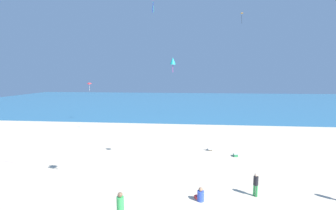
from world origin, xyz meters
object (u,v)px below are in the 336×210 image
object	(u,v)px
person_3	(120,207)
person_4	(256,183)
kite_teal	(173,61)
cooler_box	(235,155)
kite_orange	(242,13)
beach_chair_far_left	(211,148)
kite_red	(89,83)
person_1	(200,196)

from	to	relation	value
person_3	person_4	world-z (taller)	person_3
person_4	kite_teal	bearing A→B (deg)	103.61
cooler_box	kite_orange	size ratio (longest dim) A/B	0.32
person_3	kite_orange	world-z (taller)	kite_orange
kite_teal	person_4	bearing A→B (deg)	-35.26
beach_chair_far_left	kite_red	distance (m)	22.17
person_4	beach_chair_far_left	bearing A→B (deg)	61.84
beach_chair_far_left	kite_red	bearing A→B (deg)	52.00
person_4	kite_teal	xyz separation A→B (m)	(-5.25, 3.71, 7.39)
person_3	beach_chair_far_left	bearing A→B (deg)	26.99
person_1	kite_orange	xyz separation A→B (m)	(6.49, 22.73, 15.63)
person_4	kite_orange	bearing A→B (deg)	40.55
person_1	kite_orange	world-z (taller)	kite_orange
beach_chair_far_left	person_4	xyz separation A→B (m)	(1.93, -8.36, 0.58)
beach_chair_far_left	kite_orange	world-z (taller)	kite_orange
person_4	kite_orange	distance (m)	26.81
kite_red	person_1	bearing A→B (deg)	-53.29
beach_chair_far_left	person_3	bearing A→B (deg)	153.67
kite_orange	kite_red	xyz separation A→B (m)	(-22.59, -1.14, -9.99)
kite_teal	kite_red	world-z (taller)	kite_teal
person_3	kite_teal	world-z (taller)	kite_teal
beach_chair_far_left	cooler_box	xyz separation A→B (m)	(2.05, -1.44, -0.10)
cooler_box	kite_teal	xyz separation A→B (m)	(-5.37, -3.21, 8.07)
beach_chair_far_left	cooler_box	size ratio (longest dim) A/B	1.15
person_1	person_4	world-z (taller)	person_4
person_3	kite_red	size ratio (longest dim) A/B	1.28
kite_orange	person_3	bearing A→B (deg)	-112.15
kite_orange	kite_red	world-z (taller)	kite_orange
cooler_box	person_3	size ratio (longest dim) A/B	0.29
kite_orange	person_4	bearing A→B (deg)	-98.31
person_4	kite_red	distance (m)	28.87
person_3	kite_red	bearing A→B (deg)	77.45
person_3	kite_red	world-z (taller)	kite_red
beach_chair_far_left	kite_red	world-z (taller)	kite_red
kite_red	kite_teal	bearing A→B (deg)	-50.34
person_3	kite_orange	xyz separation A→B (m)	(10.35, 25.44, 14.94)
person_4	cooler_box	bearing A→B (deg)	47.84
cooler_box	kite_orange	world-z (taller)	kite_orange
person_1	kite_red	world-z (taller)	kite_red
person_3	person_4	xyz separation A→B (m)	(7.15, 3.53, -0.17)
beach_chair_far_left	kite_orange	size ratio (longest dim) A/B	0.37
person_3	person_4	size ratio (longest dim) A/B	1.21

